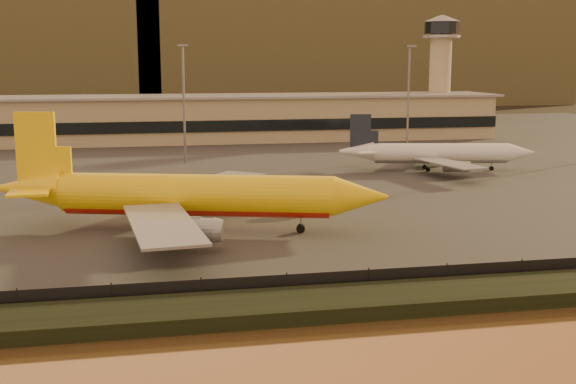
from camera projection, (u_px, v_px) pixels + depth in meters
name	position (u px, v px, depth m)	size (l,w,h in m)	color
ground	(316.00, 259.00, 81.57)	(900.00, 900.00, 0.00)	black
embankment	(361.00, 301.00, 65.04)	(320.00, 7.00, 1.40)	black
tarmac	(224.00, 154.00, 173.20)	(320.00, 220.00, 0.20)	#2D2D2D
perimeter_fence	(348.00, 282.00, 68.79)	(300.00, 0.05, 2.20)	black
terminal_building	(159.00, 120.00, 198.77)	(202.00, 25.00, 12.60)	tan
control_tower	(440.00, 63.00, 217.64)	(11.20, 11.20, 35.50)	tan
apron_light_masts	(303.00, 92.00, 154.03)	(152.20, 12.20, 25.40)	slate
distant_hills	(137.00, 44.00, 399.97)	(470.00, 160.00, 70.00)	brown
dhl_cargo_jet	(190.00, 196.00, 93.76)	(50.76, 48.55, 15.41)	yellow
white_narrowbody_jet	(437.00, 154.00, 146.17)	(39.63, 38.15, 11.43)	white
gse_vehicle_yellow	(295.00, 209.00, 103.64)	(4.07, 1.83, 1.83)	yellow
gse_vehicle_white	(214.00, 203.00, 108.02)	(4.09, 1.84, 1.84)	white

